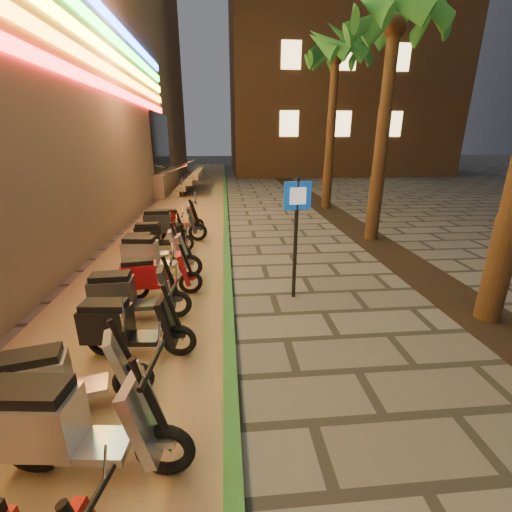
{
  "coord_description": "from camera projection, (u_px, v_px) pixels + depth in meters",
  "views": [
    {
      "loc": [
        -0.9,
        -2.92,
        3.01
      ],
      "look_at": [
        -0.43,
        2.27,
        1.2
      ],
      "focal_mm": 24.0,
      "sensor_mm": 36.0,
      "label": 1
    }
  ],
  "objects": [
    {
      "name": "planting_strip",
      "position": [
        402.0,
        261.0,
        8.82
      ],
      "size": [
        1.2,
        40.0,
        0.02
      ],
      "primitive_type": "cube",
      "color": "black",
      "rests_on": "ground"
    },
    {
      "name": "parking_strip",
      "position": [
        181.0,
        221.0,
        13.0
      ],
      "size": [
        3.4,
        60.0,
        0.01
      ],
      "primitive_type": "cube",
      "color": "#8C7251",
      "rests_on": "ground"
    },
    {
      "name": "ground",
      "position": [
        313.0,
        423.0,
        3.81
      ],
      "size": [
        120.0,
        120.0,
        0.0
      ],
      "primitive_type": "plane",
      "color": "#474442",
      "rests_on": "ground"
    },
    {
      "name": "scooter_12",
      "position": [
        176.0,
        220.0,
        11.24
      ],
      "size": [
        1.48,
        0.67,
        1.04
      ],
      "rotation": [
        0.0,
        0.0,
        0.2
      ],
      "color": "black",
      "rests_on": "ground"
    },
    {
      "name": "scooter_11",
      "position": [
        168.0,
        224.0,
        10.23
      ],
      "size": [
        1.84,
        0.64,
        1.3
      ],
      "rotation": [
        0.0,
        0.0,
        0.06
      ],
      "color": "black",
      "rests_on": "ground"
    },
    {
      "name": "scooter_5",
      "position": [
        124.0,
        326.0,
        4.83
      ],
      "size": [
        1.6,
        0.57,
        1.13
      ],
      "rotation": [
        0.0,
        0.0,
        -0.08
      ],
      "color": "black",
      "rests_on": "ground"
    },
    {
      "name": "palm_c",
      "position": [
        395.0,
        26.0,
        8.83
      ],
      "size": [
        2.97,
        3.02,
        6.91
      ],
      "color": "#472D19",
      "rests_on": "ground"
    },
    {
      "name": "scooter_9",
      "position": [
        149.0,
        247.0,
        8.4
      ],
      "size": [
        1.51,
        0.53,
        1.06
      ],
      "rotation": [
        0.0,
        0.0,
        0.07
      ],
      "color": "black",
      "rests_on": "ground"
    },
    {
      "name": "apartment_block",
      "position": [
        331.0,
        26.0,
        30.6
      ],
      "size": [
        18.0,
        16.06,
        25.0
      ],
      "color": "brown",
      "rests_on": "ground"
    },
    {
      "name": "scooter_6",
      "position": [
        128.0,
        294.0,
        5.77
      ],
      "size": [
        1.66,
        0.58,
        1.17
      ],
      "rotation": [
        0.0,
        0.0,
        0.07
      ],
      "color": "black",
      "rests_on": "ground"
    },
    {
      "name": "pedestrian_sign",
      "position": [
        296.0,
        223.0,
        6.34
      ],
      "size": [
        0.51,
        0.11,
        2.34
      ],
      "rotation": [
        0.0,
        0.0,
        0.13
      ],
      "color": "black",
      "rests_on": "ground"
    },
    {
      "name": "palm_d",
      "position": [
        336.0,
        59.0,
        13.46
      ],
      "size": [
        2.97,
        3.02,
        7.16
      ],
      "color": "#472D19",
      "rests_on": "ground"
    },
    {
      "name": "green_curb",
      "position": [
        226.0,
        219.0,
        13.13
      ],
      "size": [
        0.18,
        60.0,
        0.1
      ],
      "primitive_type": "cube",
      "color": "#246227",
      "rests_on": "ground"
    },
    {
      "name": "scooter_4",
      "position": [
        61.0,
        378.0,
        3.8
      ],
      "size": [
        1.57,
        0.76,
        1.1
      ],
      "rotation": [
        0.0,
        0.0,
        0.25
      ],
      "color": "black",
      "rests_on": "ground"
    },
    {
      "name": "scooter_8",
      "position": [
        153.0,
        255.0,
        7.62
      ],
      "size": [
        1.75,
        0.63,
        1.23
      ],
      "rotation": [
        0.0,
        0.0,
        -0.09
      ],
      "color": "black",
      "rests_on": "ground"
    },
    {
      "name": "scooter_3",
      "position": [
        67.0,
        425.0,
        3.07
      ],
      "size": [
        1.83,
        0.69,
        1.29
      ],
      "rotation": [
        0.0,
        0.0,
        -0.11
      ],
      "color": "black",
      "rests_on": "ground"
    },
    {
      "name": "scooter_7",
      "position": [
        152.0,
        276.0,
        6.64
      ],
      "size": [
        1.54,
        0.67,
        1.08
      ],
      "rotation": [
        0.0,
        0.0,
        0.18
      ],
      "color": "black",
      "rests_on": "ground"
    },
    {
      "name": "scooter_10",
      "position": [
        157.0,
        236.0,
        9.31
      ],
      "size": [
        1.56,
        0.55,
        1.1
      ],
      "rotation": [
        0.0,
        0.0,
        0.05
      ],
      "color": "black",
      "rests_on": "ground"
    }
  ]
}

